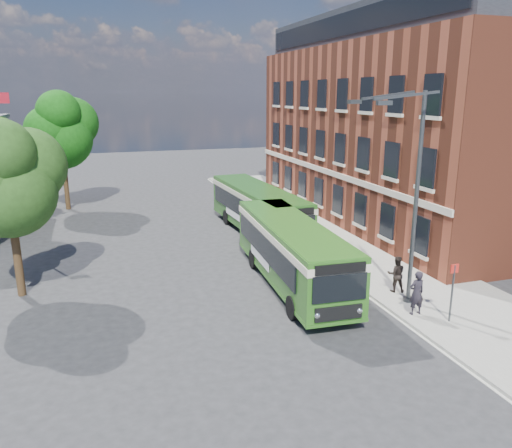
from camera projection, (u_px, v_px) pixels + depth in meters
name	position (u px, v px, depth m)	size (l,w,h in m)	color
ground	(279.00, 301.00, 21.97)	(120.00, 120.00, 0.00)	#29292B
pavement	(339.00, 237.00, 31.39)	(6.00, 48.00, 0.15)	gray
kerb_line	(294.00, 243.00, 30.50)	(0.12, 48.00, 0.01)	beige
brick_office	(406.00, 120.00, 35.38)	(12.10, 26.00, 14.20)	brown
flagpole	(1.00, 163.00, 28.95)	(0.95, 0.10, 9.00)	#393C3E
street_lamp	(409.00, 197.00, 20.34)	(2.96, 2.38, 9.00)	#393C3E
bus_stop_sign	(452.00, 289.00, 19.39)	(0.35, 0.08, 2.52)	#393C3E
bus_front	(292.00, 248.00, 23.46)	(3.15, 11.18, 3.02)	#2C631C
bus_rear	(258.00, 206.00, 32.05)	(3.23, 11.76, 3.02)	#235318
pedestrian_a	(417.00, 293.00, 20.13)	(0.68, 0.44, 1.85)	black
pedestrian_b	(396.00, 274.00, 22.47)	(0.81, 0.63, 1.67)	black
tree_left	(9.00, 178.00, 21.23)	(4.70, 4.46, 7.93)	#3B2715
tree_right	(62.00, 130.00, 37.65)	(5.39, 5.12, 9.10)	#3B2715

